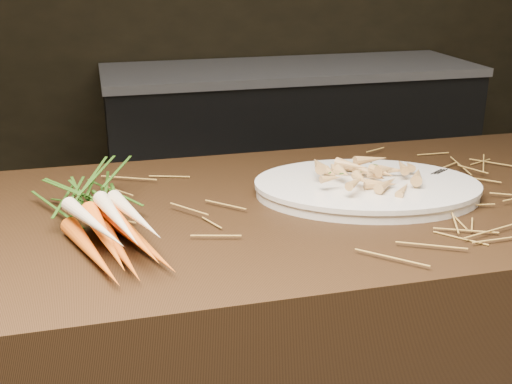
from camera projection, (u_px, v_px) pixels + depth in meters
main_counter at (404, 373)px, 1.48m from camera, size 2.40×0.70×0.90m
back_counter at (290, 148)px, 3.26m from camera, size 1.82×0.62×0.84m
straw_bedding at (422, 187)px, 1.32m from camera, size 1.40×0.60×0.02m
root_veg_bunch at (96, 207)px, 1.13m from camera, size 0.25×0.47×0.09m
serving_platter at (367, 190)px, 1.30m from camera, size 0.51×0.41×0.02m
roasted_veg_heap at (368, 173)px, 1.28m from camera, size 0.25×0.21×0.05m
serving_fork at (449, 188)px, 1.27m from camera, size 0.15×0.10×0.00m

